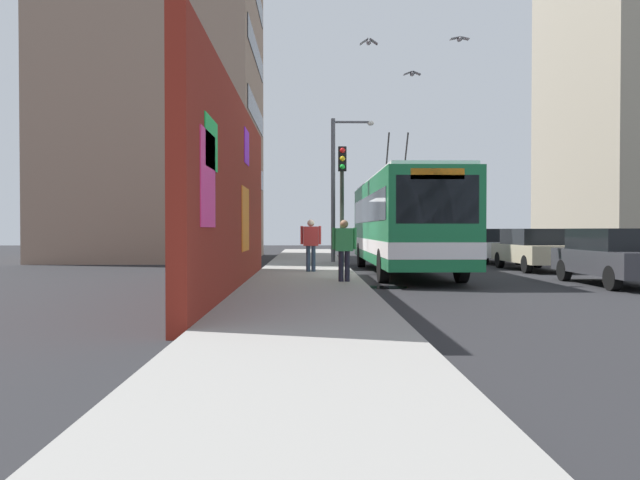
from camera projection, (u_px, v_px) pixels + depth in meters
name	position (u px, v px, depth m)	size (l,w,h in m)	color
ground_plane	(356.00, 278.00, 19.65)	(80.00, 80.00, 0.00)	#232326
sidewalk_slab	(306.00, 276.00, 19.62)	(48.00, 3.20, 0.15)	gray
graffiti_wall	(234.00, 195.00, 15.21)	(13.35, 0.32, 4.82)	maroon
building_far_left	(161.00, 82.00, 32.01)	(10.47, 9.89, 18.49)	gray
building_far_right	(640.00, 74.00, 34.33)	(11.45, 8.03, 20.48)	#9E937F
city_bus	(403.00, 221.00, 21.54)	(11.68, 2.56, 5.13)	#19723F
parked_car_dark_gray	(615.00, 255.00, 17.04)	(4.47, 1.84, 1.58)	#38383D
parked_car_champagne	(532.00, 248.00, 23.34)	(4.70, 1.77, 1.58)	#C6B793
parked_car_white	(492.00, 245.00, 28.55)	(4.46, 1.75, 1.58)	white
pedestrian_at_curb	(344.00, 245.00, 16.54)	(0.22, 0.67, 1.66)	#1E1E2D
pedestrian_midblock	(311.00, 241.00, 20.44)	(0.23, 0.69, 1.73)	#2D3F59
traffic_light	(342.00, 187.00, 21.23)	(0.49, 0.28, 4.28)	#2D382D
street_lamp	(338.00, 179.00, 26.60)	(0.44, 1.86, 6.20)	#4C4C51
flying_pigeons	(414.00, 52.00, 18.62)	(1.96, 3.24, 0.78)	#47474C
curbside_puddle	(387.00, 287.00, 16.45)	(1.10, 1.10, 0.00)	black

